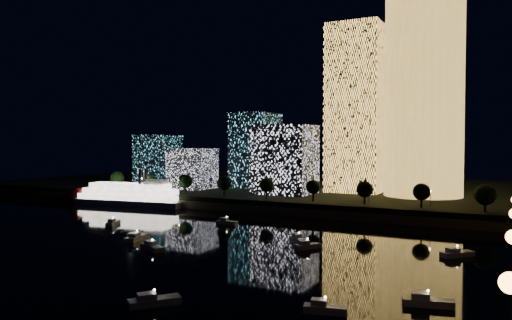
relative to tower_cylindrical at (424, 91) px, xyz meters
The scene contains 10 objects.
ground 139.08m from the tower_cylindrical, 100.53° to the right, with size 520.00×520.00×0.00m, color black.
far_bank 61.26m from the tower_cylindrical, 126.60° to the left, with size 420.00×160.00×5.00m, color black.
seawall 70.24m from the tower_cylindrical, 117.36° to the right, with size 420.00×6.00×3.00m, color #6B5E4C.
tower_cylindrical is the anchor object (origin of this frame).
tower_rectangular 31.64m from the tower_cylindrical, 169.07° to the left, with size 23.90×23.90×76.05m, color gold.
midrise_blocks 95.19m from the tower_cylindrical, behind, with size 108.02×47.05×37.56m.
riverboat 135.98m from the tower_cylindrical, 155.98° to the right, with size 56.47×18.84×16.71m.
motorboats 130.90m from the tower_cylindrical, 104.84° to the right, with size 113.49×82.66×2.78m.
esplanade_trees 76.75m from the tower_cylindrical, 142.98° to the right, with size 166.85×6.94×8.97m.
street_lamps 78.04m from the tower_cylindrical, 149.55° to the right, with size 132.70×0.70×5.65m.
Camera 1 is at (59.87, -90.46, 27.50)m, focal length 35.00 mm.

